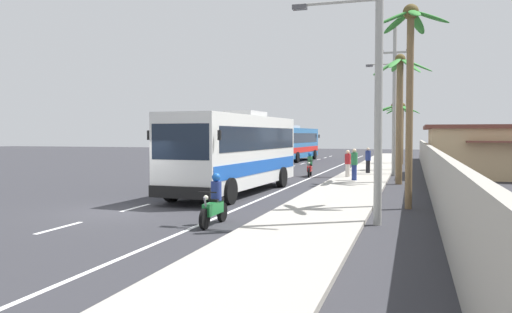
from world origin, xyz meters
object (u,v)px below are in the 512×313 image
pedestrian_far_walk (348,163)px  utility_pole_mid (393,98)px  coach_bus_foreground (236,150)px  motorcycle_trailing (215,204)px  pedestrian_near_kerb (368,160)px  palm_second (400,95)px  palm_third (395,124)px  pedestrian_midwalk (354,164)px  palm_fourth (402,120)px  coach_bus_far_lane (294,143)px  palm_nearest (410,63)px  motorcycle_beside_bus (310,167)px  utility_pole_nearest (375,67)px

pedestrian_far_walk → utility_pole_mid: utility_pole_mid is taller
coach_bus_foreground → motorcycle_trailing: coach_bus_foreground is taller
coach_bus_foreground → pedestrian_near_kerb: 13.28m
pedestrian_near_kerb → pedestrian_far_walk: pedestrian_near_kerb is taller
palm_second → palm_third: (-0.57, 9.58, -1.32)m
pedestrian_midwalk → pedestrian_far_walk: 2.29m
pedestrian_midwalk → palm_second: 4.46m
pedestrian_midwalk → palm_fourth: size_ratio=0.32×
palm_second → palm_fourth: palm_second is taller
palm_fourth → pedestrian_near_kerb: bearing=-98.1°
coach_bus_far_lane → palm_third: (10.33, -12.31, 1.62)m
coach_bus_foreground → palm_fourth: 26.59m
pedestrian_near_kerb → pedestrian_far_walk: (-0.91, -3.48, -0.03)m
motorcycle_trailing → palm_second: (4.91, 14.45, 4.18)m
motorcycle_trailing → pedestrian_far_walk: pedestrian_far_walk is taller
palm_third → pedestrian_far_walk: bearing=-108.8°
coach_bus_foreground → palm_third: palm_third is taller
pedestrian_midwalk → pedestrian_near_kerb: bearing=108.2°
palm_nearest → palm_third: palm_nearest is taller
pedestrian_near_kerb → utility_pole_mid: size_ratio=0.18×
motorcycle_trailing → pedestrian_near_kerb: 20.47m
motorcycle_beside_bus → palm_fourth: bearing=71.1°
motorcycle_trailing → pedestrian_midwalk: 14.81m
coach_bus_far_lane → utility_pole_mid: size_ratio=1.18×
palm_third → pedestrian_midwalk: bearing=-101.0°
coach_bus_foreground → utility_pole_mid: bearing=61.3°
motorcycle_trailing → pedestrian_near_kerb: (2.79, 20.28, 0.38)m
coach_bus_foreground → pedestrian_far_walk: coach_bus_foreground is taller
pedestrian_near_kerb → utility_pole_nearest: utility_pole_nearest is taller
pedestrian_near_kerb → utility_pole_mid: 4.35m
utility_pole_mid → palm_second: utility_pole_mid is taller
pedestrian_near_kerb → palm_fourth: 13.80m
motorcycle_beside_bus → motorcycle_trailing: 17.98m
coach_bus_foreground → palm_third: (6.54, 16.03, 1.51)m
pedestrian_midwalk → utility_pole_mid: 7.01m
palm_second → palm_nearest: bearing=-86.5°
pedestrian_near_kerb → palm_second: bearing=-2.6°
palm_second → pedestrian_far_walk: bearing=142.4°
pedestrian_near_kerb → palm_second: size_ratio=0.24×
motorcycle_trailing → pedestrian_midwalk: bearing=80.3°
utility_pole_mid → pedestrian_midwalk: bearing=-109.0°
utility_pole_mid → palm_second: bearing=-84.6°
palm_nearest → coach_bus_foreground: bearing=159.4°
coach_bus_far_lane → pedestrian_midwalk: (8.50, -21.76, -0.80)m
pedestrian_near_kerb → utility_pole_nearest: (1.75, -18.84, 3.68)m
pedestrian_far_walk → utility_pole_mid: 5.78m
utility_pole_mid → palm_nearest: size_ratio=1.30×
utility_pole_mid → palm_third: size_ratio=1.91×
motorcycle_beside_bus → coach_bus_foreground: bearing=-98.6°
utility_pole_mid → palm_fourth: 13.62m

